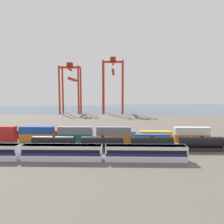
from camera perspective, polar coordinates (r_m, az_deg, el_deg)
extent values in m
plane|color=#5B564C|center=(112.26, -2.69, -3.33)|extent=(420.00, 420.00, 0.00)
cube|color=#384C60|center=(214.83, -0.78, 0.80)|extent=(400.00, 110.00, 0.01)
cube|color=silver|center=(52.48, -14.29, -11.35)|extent=(20.29, 3.10, 3.90)
cube|color=navy|center=(52.51, -14.29, -11.45)|extent=(19.89, 3.14, 0.64)
cube|color=black|center=(52.29, -14.31, -10.63)|extent=(19.48, 3.13, 0.90)
cube|color=slate|center=(52.00, -14.34, -9.48)|extent=(20.09, 2.85, 0.36)
cube|color=silver|center=(51.17, 9.75, -11.69)|extent=(20.29, 3.10, 3.90)
cube|color=navy|center=(51.20, 9.75, -11.80)|extent=(19.89, 3.14, 0.64)
cube|color=black|center=(50.98, 9.76, -10.96)|extent=(19.48, 3.13, 0.90)
cube|color=slate|center=(50.69, 9.78, -9.78)|extent=(20.09, 2.85, 0.36)
cube|color=#232326|center=(62.62, -16.54, -10.00)|extent=(12.42, 2.50, 1.10)
cylinder|color=black|center=(62.11, -16.59, -8.13)|extent=(12.42, 3.10, 3.10)
cylinder|color=black|center=(61.74, -16.64, -6.57)|extent=(0.70, 0.70, 0.36)
cube|color=#232326|center=(59.86, -2.79, -10.49)|extent=(12.42, 2.50, 1.10)
cylinder|color=black|center=(59.33, -2.80, -8.54)|extent=(12.42, 3.10, 3.10)
cylinder|color=black|center=(58.94, -2.81, -6.91)|extent=(0.70, 0.70, 0.36)
cube|color=#232326|center=(60.64, 11.43, -10.39)|extent=(12.42, 2.50, 1.10)
cylinder|color=black|center=(60.11, 11.47, -8.46)|extent=(12.42, 3.10, 3.10)
cylinder|color=black|center=(59.73, 11.50, -6.85)|extent=(0.70, 0.70, 0.36)
cube|color=#232326|center=(64.83, 24.52, -9.74)|extent=(12.42, 2.50, 1.10)
cylinder|color=black|center=(64.33, 24.59, -7.93)|extent=(12.42, 3.10, 3.10)
cylinder|color=black|center=(63.98, 24.65, -6.42)|extent=(0.70, 0.70, 0.36)
cube|color=orange|center=(75.85, -20.96, -6.88)|extent=(12.10, 2.44, 2.60)
cube|color=#1C4299|center=(75.36, -21.03, -4.94)|extent=(12.10, 2.44, 2.60)
cube|color=#146066|center=(71.82, -10.67, -7.29)|extent=(12.10, 2.44, 2.60)
cube|color=slate|center=(71.31, -10.70, -5.25)|extent=(12.10, 2.44, 2.60)
cube|color=orange|center=(70.30, 0.46, -7.47)|extent=(12.10, 2.44, 2.60)
cube|color=slate|center=(69.78, 0.47, -5.39)|extent=(12.10, 2.44, 2.60)
cube|color=#1C4299|center=(71.45, 11.66, -7.37)|extent=(12.10, 2.44, 2.60)
cube|color=orange|center=(75.14, 22.11, -7.03)|extent=(12.10, 2.44, 2.60)
cube|color=silver|center=(74.65, 22.18, -5.08)|extent=(12.10, 2.44, 2.60)
cube|color=maroon|center=(85.98, -26.55, -5.68)|extent=(12.10, 2.44, 2.60)
cube|color=#AD211C|center=(80.51, -17.78, -6.09)|extent=(12.10, 2.44, 2.60)
cube|color=#146066|center=(77.14, -7.99, -6.37)|extent=(6.04, 2.44, 2.60)
cube|color=slate|center=(76.16, 2.38, -6.48)|extent=(12.10, 2.44, 2.60)
cube|color=gold|center=(77.66, 12.68, -6.37)|extent=(12.10, 2.44, 2.60)
cylinder|color=red|center=(171.71, -15.07, 6.22)|extent=(1.50, 1.50, 40.27)
cylinder|color=red|center=(167.89, -9.73, 6.35)|extent=(1.50, 1.50, 40.27)
cylinder|color=red|center=(181.78, -14.14, 6.18)|extent=(1.50, 1.50, 40.27)
cylinder|color=red|center=(178.18, -9.09, 6.29)|extent=(1.50, 1.50, 40.27)
cube|color=red|center=(176.14, -12.15, 12.56)|extent=(17.80, 1.20, 1.60)
cube|color=red|center=(175.94, -12.14, 12.05)|extent=(1.20, 12.07, 1.60)
cube|color=red|center=(186.07, -11.28, 9.24)|extent=(2.00, 32.03, 2.00)
cube|color=maroon|center=(176.46, -12.16, 13.33)|extent=(4.80, 4.00, 3.20)
cylinder|color=red|center=(165.99, -2.63, 7.21)|extent=(1.50, 1.50, 44.81)
cylinder|color=red|center=(165.69, 3.16, 7.21)|extent=(1.50, 1.50, 44.81)
cylinder|color=red|center=(175.01, -2.43, 7.11)|extent=(1.50, 1.50, 44.81)
cylinder|color=red|center=(174.73, 3.06, 7.11)|extent=(1.50, 1.50, 44.81)
cube|color=red|center=(172.22, 0.29, 14.37)|extent=(18.23, 1.20, 1.60)
cube|color=red|center=(171.97, 0.29, 13.85)|extent=(1.20, 10.65, 1.60)
cube|color=red|center=(184.84, 0.36, 11.46)|extent=(2.00, 39.19, 2.00)
cube|color=maroon|center=(172.61, 0.29, 15.16)|extent=(4.80, 4.00, 3.20)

